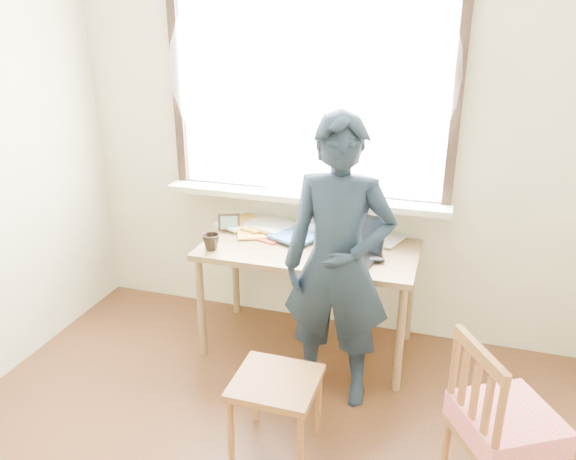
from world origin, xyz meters
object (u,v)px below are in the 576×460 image
(laptop, at_px, (352,246))
(work_chair, at_px, (276,390))
(mug_white, at_px, (308,229))
(mug_dark, at_px, (211,242))
(desk, at_px, (309,258))
(person, at_px, (338,265))
(side_chair, at_px, (503,426))

(laptop, distance_m, work_chair, 1.00)
(mug_white, relative_size, work_chair, 0.29)
(mug_dark, bearing_deg, desk, 20.73)
(mug_dark, bearing_deg, person, -13.44)
(desk, relative_size, mug_white, 11.13)
(person, bearing_deg, mug_white, 116.86)
(laptop, xyz_separation_m, mug_dark, (-0.82, -0.18, -0.01))
(desk, height_order, mug_dark, mug_dark)
(desk, distance_m, mug_white, 0.22)
(desk, xyz_separation_m, person, (0.27, -0.40, 0.17))
(mug_white, xyz_separation_m, side_chair, (1.16, -1.17, -0.31))
(desk, bearing_deg, laptop, -6.79)
(laptop, xyz_separation_m, person, (-0.00, -0.37, 0.04))
(side_chair, height_order, person, person)
(side_chair, bearing_deg, mug_dark, 154.77)
(side_chair, bearing_deg, laptop, 131.14)
(mug_white, distance_m, work_chair, 1.19)
(desk, relative_size, side_chair, 1.55)
(side_chair, bearing_deg, desk, 138.17)
(laptop, relative_size, mug_white, 3.39)
(mug_dark, relative_size, side_chair, 0.13)
(work_chair, height_order, person, person)
(mug_dark, bearing_deg, side_chair, -25.23)
(mug_white, relative_size, side_chair, 0.14)
(desk, xyz_separation_m, mug_dark, (-0.55, -0.21, 0.12))
(person, bearing_deg, side_chair, -36.89)
(mug_dark, height_order, side_chair, side_chair)
(mug_white, bearing_deg, desk, -72.94)
(work_chair, bearing_deg, mug_white, 97.59)
(desk, distance_m, mug_dark, 0.60)
(work_chair, bearing_deg, laptop, 78.78)
(mug_white, xyz_separation_m, work_chair, (0.15, -1.11, -0.40))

